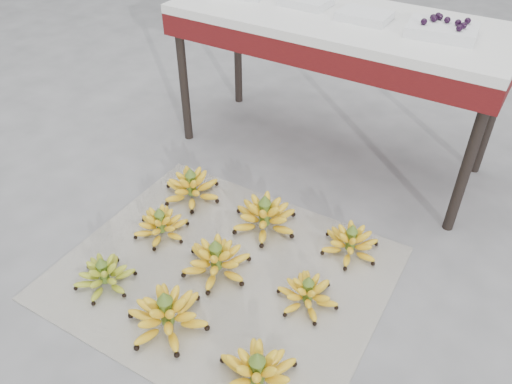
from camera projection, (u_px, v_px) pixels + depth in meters
The scene contains 15 objects.
ground at pixel (245, 272), 2.03m from camera, with size 60.00×60.00×0.00m, color slate.
newspaper_mat at pixel (223, 273), 2.02m from camera, with size 1.25×1.05×0.01m, color white.
bunch_front_left at pixel (104, 275), 1.94m from camera, with size 0.31×0.31×0.14m.
bunch_front_center at pixel (167, 314), 1.78m from camera, with size 0.32×0.32×0.18m.
bunch_front_right at pixel (257, 374), 1.59m from camera, with size 0.36×0.36×0.17m.
bunch_mid_left at pixel (161, 225), 2.17m from camera, with size 0.28×0.28×0.15m.
bunch_mid_center at pixel (216, 260), 1.99m from camera, with size 0.36×0.36×0.17m.
bunch_mid_right at pixel (308, 294), 1.87m from camera, with size 0.28×0.28×0.14m.
bunch_back_left at pixel (192, 187), 2.37m from camera, with size 0.28×0.28×0.17m.
bunch_back_center at pixel (265, 216), 2.20m from camera, with size 0.36×0.36×0.18m.
bunch_back_right at pixel (350, 243), 2.08m from camera, with size 0.30×0.30×0.15m.
vendor_table at pixel (337, 33), 2.30m from camera, with size 1.56×0.62×0.75m.
tray_left at pixel (306, 1), 2.34m from camera, with size 0.23×0.17×0.04m.
tray_right at pixel (364, 16), 2.18m from camera, with size 0.22×0.16×0.04m.
tray_far_right at pixel (442, 29), 2.04m from camera, with size 0.30×0.23×0.07m.
Camera 1 is at (0.77, -1.16, 1.51)m, focal length 35.00 mm.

